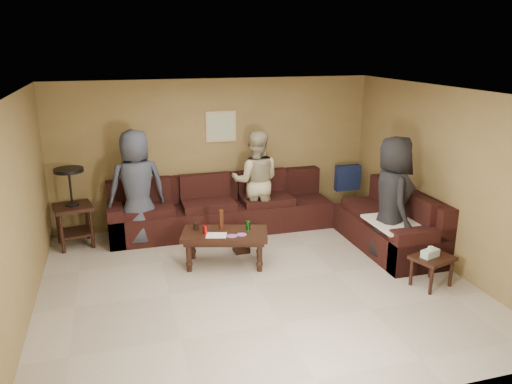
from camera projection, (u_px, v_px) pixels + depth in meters
room at (256, 161)px, 6.14m from camera, size 5.60×5.50×2.50m
sectional_sofa at (278, 217)px, 8.14m from camera, size 4.65×2.90×0.97m
coffee_table at (225, 237)px, 7.06m from camera, size 1.32×0.91×0.78m
end_table_left at (73, 206)px, 7.67m from camera, size 0.64×0.64×1.25m
side_table_right at (432, 260)px, 6.45m from camera, size 0.60×0.54×0.56m
waste_bin at (241, 244)px, 7.58m from camera, size 0.23×0.23×0.27m
wall_art at (221, 127)px, 8.44m from camera, size 0.52×0.04×0.52m
person_left at (137, 188)px, 7.70m from camera, size 0.98×0.73×1.82m
person_middle at (256, 181)px, 8.31m from camera, size 0.97×0.85×1.70m
person_right at (392, 199)px, 7.14m from camera, size 0.77×1.00×1.83m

